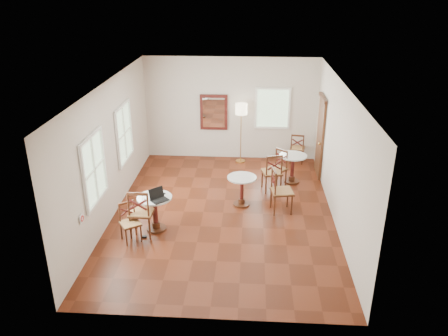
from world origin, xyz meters
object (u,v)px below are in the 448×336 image
at_px(cafe_table_mid, 242,188).
at_px(chair_back_a, 297,148).
at_px(chair_near_a, 141,212).
at_px(laptop, 158,197).
at_px(power_adapter, 144,237).
at_px(chair_mid_a, 272,172).
at_px(water_glass, 144,197).
at_px(chair_near_b, 130,223).
at_px(cafe_table_back, 293,165).
at_px(chair_back_b, 277,168).
at_px(floor_lamp, 241,113).
at_px(navy_mug, 151,194).
at_px(mouse, 164,194).
at_px(chair_mid_b, 281,191).
at_px(cafe_table_near, 155,209).

relative_size(cafe_table_mid, chair_back_a, 0.81).
xyz_separation_m(chair_near_a, laptop, (0.35, 0.11, 0.31)).
height_order(laptop, power_adapter, laptop).
bearing_deg(chair_mid_a, water_glass, 25.03).
bearing_deg(chair_near_b, cafe_table_mid, 2.90).
bearing_deg(water_glass, cafe_table_back, 39.90).
bearing_deg(chair_back_b, water_glass, -95.52).
xyz_separation_m(cafe_table_back, chair_mid_a, (-0.56, -0.56, 0.03)).
distance_m(floor_lamp, laptop, 4.44).
xyz_separation_m(chair_near_b, chair_back_a, (3.79, 4.47, 0.04)).
distance_m(chair_mid_a, chair_back_a, 2.10).
bearing_deg(chair_back_a, cafe_table_mid, 71.00).
distance_m(chair_near_a, chair_back_b, 3.94).
distance_m(cafe_table_back, navy_mug, 4.11).
bearing_deg(floor_lamp, chair_back_b, -57.86).
relative_size(cafe_table_back, floor_lamp, 0.44).
height_order(floor_lamp, navy_mug, floor_lamp).
bearing_deg(chair_back_a, navy_mug, 59.15).
bearing_deg(chair_near_a, laptop, -161.35).
distance_m(laptop, water_glass, 0.31).
height_order(navy_mug, water_glass, water_glass).
xyz_separation_m(chair_near_a, chair_back_a, (3.60, 4.24, -0.08)).
xyz_separation_m(cafe_table_back, water_glass, (-3.30, -2.76, 0.36)).
bearing_deg(chair_near_a, mouse, -137.18).
xyz_separation_m(chair_mid_a, water_glass, (-2.74, -2.20, 0.33)).
xyz_separation_m(navy_mug, water_glass, (-0.11, -0.19, 0.01)).
bearing_deg(water_glass, chair_near_a, -114.99).
relative_size(chair_back_b, navy_mug, 9.69).
relative_size(chair_near_b, mouse, 9.36).
xyz_separation_m(chair_mid_b, chair_back_a, (0.65, 3.04, -0.08)).
bearing_deg(cafe_table_back, navy_mug, -141.15).
height_order(cafe_table_mid, chair_near_b, chair_near_b).
xyz_separation_m(chair_back_a, mouse, (-3.18, -3.87, 0.35)).
height_order(mouse, water_glass, water_glass).
bearing_deg(power_adapter, mouse, 53.84).
relative_size(cafe_table_near, water_glass, 7.82).
bearing_deg(floor_lamp, chair_back_a, 1.47).
height_order(chair_near_b, navy_mug, navy_mug).
xyz_separation_m(floor_lamp, water_glass, (-1.90, -4.09, -0.65)).
relative_size(cafe_table_mid, water_glass, 7.31).
xyz_separation_m(mouse, water_glass, (-0.37, -0.26, 0.03)).
xyz_separation_m(cafe_table_near, cafe_table_mid, (1.81, 1.25, -0.03)).
bearing_deg(water_glass, chair_near_b, -125.55).
distance_m(chair_near_b, laptop, 0.77).
distance_m(cafe_table_near, chair_near_b, 0.63).
distance_m(chair_mid_b, mouse, 2.68).
bearing_deg(chair_mid_b, chair_back_b, -9.27).
bearing_deg(floor_lamp, water_glass, -114.87).
xyz_separation_m(chair_near_a, chair_mid_b, (2.95, 1.21, -0.01)).
bearing_deg(cafe_table_near, chair_back_a, 50.14).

